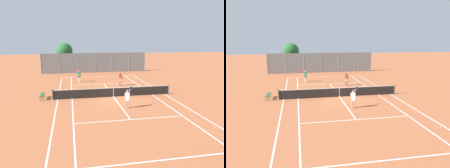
{
  "view_description": "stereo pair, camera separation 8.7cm",
  "coord_description": "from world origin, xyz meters",
  "views": [
    {
      "loc": [
        -4.2,
        -20.93,
        5.91
      ],
      "look_at": [
        0.14,
        1.5,
        1.0
      ],
      "focal_mm": 35.0,
      "sensor_mm": 36.0,
      "label": 1
    },
    {
      "loc": [
        -4.11,
        -20.95,
        5.91
      ],
      "look_at": [
        0.14,
        1.5,
        1.0
      ],
      "focal_mm": 35.0,
      "sensor_mm": 36.0,
      "label": 2
    }
  ],
  "objects": [
    {
      "name": "back_fence",
      "position": [
        0.0,
        15.95,
        1.67
      ],
      "size": [
        17.82,
        0.08,
        3.34
      ],
      "color": "gray",
      "rests_on": "ground"
    },
    {
      "name": "ground_plane",
      "position": [
        0.0,
        0.0,
        0.0
      ],
      "size": [
        120.0,
        120.0,
        0.0
      ],
      "primitive_type": "plane",
      "color": "#BC663D"
    },
    {
      "name": "loose_tennis_ball_2",
      "position": [
        -2.01,
        1.66,
        0.03
      ],
      "size": [
        0.07,
        0.07,
        0.07
      ],
      "primitive_type": "sphere",
      "color": "#D1DB33",
      "rests_on": "ground"
    },
    {
      "name": "loose_tennis_ball_0",
      "position": [
        5.12,
        -8.93,
        0.03
      ],
      "size": [
        0.07,
        0.07,
        0.07
      ],
      "primitive_type": "sphere",
      "color": "#D1DB33",
      "rests_on": "ground"
    },
    {
      "name": "player_far_left",
      "position": [
        -3.06,
        8.21,
        0.93
      ],
      "size": [
        0.83,
        0.7,
        1.77
      ],
      "color": "beige",
      "rests_on": "ground"
    },
    {
      "name": "courtside_bench",
      "position": [
        -6.99,
        0.56,
        0.41
      ],
      "size": [
        0.36,
        1.5,
        0.47
      ],
      "color": "#2D6638",
      "rests_on": "ground"
    },
    {
      "name": "court_line_markings",
      "position": [
        0.0,
        0.0,
        0.0
      ],
      "size": [
        11.1,
        23.9,
        0.01
      ],
      "color": "white",
      "rests_on": "ground"
    },
    {
      "name": "player_near_side",
      "position": [
        0.47,
        -3.74,
        0.93
      ],
      "size": [
        0.83,
        0.69,
        1.77
      ],
      "color": "tan",
      "rests_on": "ground"
    },
    {
      "name": "player_far_right",
      "position": [
        1.83,
        4.91,
        0.91
      ],
      "size": [
        0.5,
        0.47,
        1.6
      ],
      "color": "#936B4C",
      "rests_on": "ground"
    },
    {
      "name": "tennis_net",
      "position": [
        0.0,
        0.0,
        0.51
      ],
      "size": [
        12.0,
        0.1,
        1.07
      ],
      "color": "#474C47",
      "rests_on": "ground"
    },
    {
      "name": "tree_behind_left",
      "position": [
        -4.97,
        19.78,
        3.35
      ],
      "size": [
        2.84,
        2.84,
        4.89
      ],
      "color": "brown",
      "rests_on": "ground"
    },
    {
      "name": "loose_tennis_ball_1",
      "position": [
        1.67,
        8.8,
        0.03
      ],
      "size": [
        0.07,
        0.07,
        0.07
      ],
      "primitive_type": "sphere",
      "color": "#D1DB33",
      "rests_on": "ground"
    }
  ]
}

